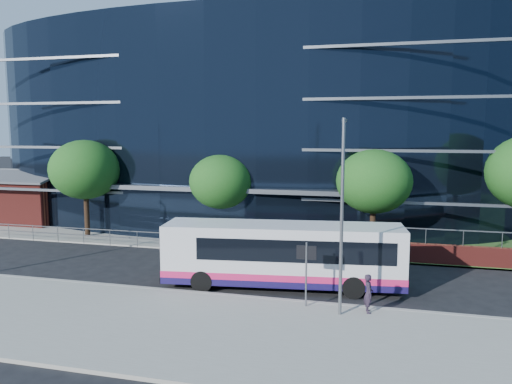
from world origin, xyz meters
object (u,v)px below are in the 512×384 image
(streetlight_east, at_px, (342,211))
(pedestrian, at_px, (368,293))
(tree_far_b, at_px, (221,182))
(tree_far_c, at_px, (374,182))
(brick_pavilion, at_px, (24,198))
(street_sign, at_px, (306,261))
(city_bus, at_px, (285,254))
(tree_far_a, at_px, (85,170))

(streetlight_east, relative_size, pedestrian, 4.94)
(tree_far_b, xyz_separation_m, tree_far_c, (10.00, -0.50, 0.33))
(brick_pavilion, height_order, streetlight_east, streetlight_east)
(brick_pavilion, distance_m, tree_far_b, 19.55)
(streetlight_east, bearing_deg, tree_far_b, 127.63)
(brick_pavilion, bearing_deg, pedestrian, -27.53)
(street_sign, bearing_deg, city_bus, 118.43)
(street_sign, distance_m, tree_far_a, 20.63)
(brick_pavilion, height_order, pedestrian, brick_pavilion)
(city_bus, bearing_deg, brick_pavilion, 146.67)
(tree_far_c, distance_m, pedestrian, 11.26)
(street_sign, distance_m, pedestrian, 2.88)
(street_sign, bearing_deg, pedestrian, -1.97)
(brick_pavilion, height_order, tree_far_a, tree_far_a)
(brick_pavilion, height_order, city_bus, brick_pavilion)
(brick_pavilion, distance_m, streetlight_east, 32.19)
(streetlight_east, bearing_deg, street_sign, 158.64)
(tree_far_a, height_order, streetlight_east, streetlight_east)
(tree_far_b, bearing_deg, brick_pavilion, 168.12)
(brick_pavilion, xyz_separation_m, pedestrian, (29.12, -15.18, -0.98))
(street_sign, bearing_deg, tree_far_b, 124.08)
(tree_far_c, height_order, city_bus, tree_far_c)
(tree_far_b, distance_m, pedestrian, 15.42)
(streetlight_east, xyz_separation_m, pedestrian, (1.12, 0.50, -3.48))
(tree_far_c, relative_size, pedestrian, 4.02)
(tree_far_b, distance_m, streetlight_east, 14.74)
(tree_far_c, height_order, pedestrian, tree_far_c)
(city_bus, bearing_deg, tree_far_b, 118.74)
(street_sign, bearing_deg, tree_far_c, 76.71)
(tree_far_a, bearing_deg, city_bus, -26.16)
(tree_far_b, bearing_deg, city_bus, -54.24)
(tree_far_b, bearing_deg, pedestrian, -47.85)
(tree_far_a, bearing_deg, tree_far_b, 2.86)
(brick_pavilion, distance_m, street_sign, 30.49)
(tree_far_a, bearing_deg, tree_far_c, 0.00)
(streetlight_east, distance_m, city_bus, 5.23)
(brick_pavilion, xyz_separation_m, streetlight_east, (28.00, -15.67, 2.50))
(streetlight_east, bearing_deg, city_bus, 131.98)
(street_sign, height_order, tree_far_c, tree_far_c)
(street_sign, relative_size, pedestrian, 1.73)
(city_bus, bearing_deg, streetlight_east, -55.04)
(brick_pavilion, bearing_deg, tree_far_c, -8.82)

